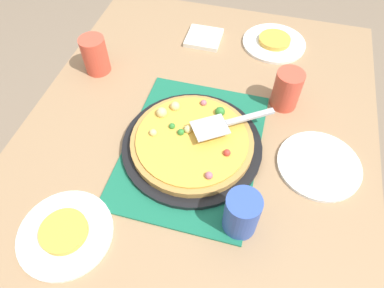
% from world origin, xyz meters
% --- Properties ---
extents(ground_plane, '(8.00, 8.00, 0.00)m').
position_xyz_m(ground_plane, '(0.00, 0.00, 0.00)').
color(ground_plane, '#84705B').
extents(dining_table, '(1.40, 1.00, 0.75)m').
position_xyz_m(dining_table, '(0.00, 0.00, 0.64)').
color(dining_table, '#9E7A56').
rests_on(dining_table, ground_plane).
extents(placemat, '(0.48, 0.36, 0.01)m').
position_xyz_m(placemat, '(0.00, 0.00, 0.75)').
color(placemat, '#196B4C').
rests_on(placemat, dining_table).
extents(pizza_pan, '(0.38, 0.38, 0.01)m').
position_xyz_m(pizza_pan, '(0.00, 0.00, 0.76)').
color(pizza_pan, black).
rests_on(pizza_pan, placemat).
extents(pizza, '(0.33, 0.33, 0.05)m').
position_xyz_m(pizza, '(-0.00, -0.00, 0.78)').
color(pizza, '#B78442').
rests_on(pizza, pizza_pan).
extents(plate_near_left, '(0.22, 0.22, 0.01)m').
position_xyz_m(plate_near_left, '(0.31, -0.22, 0.76)').
color(plate_near_left, white).
rests_on(plate_near_left, dining_table).
extents(plate_far_right, '(0.22, 0.22, 0.01)m').
position_xyz_m(plate_far_right, '(-0.52, 0.16, 0.76)').
color(plate_far_right, white).
rests_on(plate_far_right, dining_table).
extents(plate_side, '(0.22, 0.22, 0.01)m').
position_xyz_m(plate_side, '(-0.03, 0.34, 0.76)').
color(plate_side, white).
rests_on(plate_side, dining_table).
extents(served_slice_left, '(0.11, 0.11, 0.02)m').
position_xyz_m(served_slice_left, '(0.31, -0.22, 0.77)').
color(served_slice_left, gold).
rests_on(served_slice_left, plate_near_left).
extents(served_slice_right, '(0.11, 0.11, 0.02)m').
position_xyz_m(served_slice_right, '(-0.52, 0.16, 0.77)').
color(served_slice_right, gold).
rests_on(served_slice_right, plate_far_right).
extents(cup_near, '(0.08, 0.08, 0.12)m').
position_xyz_m(cup_near, '(-0.23, 0.22, 0.81)').
color(cup_near, '#E04C38').
rests_on(cup_near, dining_table).
extents(cup_far, '(0.08, 0.08, 0.12)m').
position_xyz_m(cup_far, '(0.19, 0.16, 0.81)').
color(cup_far, '#3351AD').
rests_on(cup_far, dining_table).
extents(cup_corner, '(0.08, 0.08, 0.12)m').
position_xyz_m(cup_corner, '(-0.23, -0.38, 0.81)').
color(cup_corner, '#E04C38').
rests_on(cup_corner, dining_table).
extents(pizza_server, '(0.16, 0.21, 0.01)m').
position_xyz_m(pizza_server, '(-0.05, 0.08, 0.82)').
color(pizza_server, silver).
rests_on(pizza_server, pizza).
extents(napkin_stack, '(0.12, 0.12, 0.02)m').
position_xyz_m(napkin_stack, '(-0.48, -0.08, 0.76)').
color(napkin_stack, white).
rests_on(napkin_stack, dining_table).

